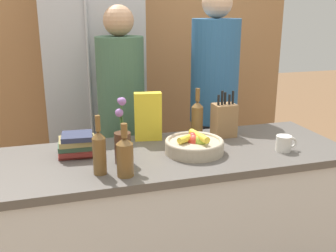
% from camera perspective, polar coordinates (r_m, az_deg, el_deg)
% --- Properties ---
extents(kitchen_island, '(1.86, 0.67, 0.88)m').
position_cam_1_polar(kitchen_island, '(2.25, 0.63, -14.37)').
color(kitchen_island, silver).
rests_on(kitchen_island, ground_plane).
extents(back_wall_wood, '(3.06, 0.12, 2.60)m').
position_cam_1_polar(back_wall_wood, '(3.44, -7.08, 11.51)').
color(back_wall_wood, '#AD7A4C').
rests_on(back_wall_wood, ground_plane).
extents(refrigerator, '(0.71, 0.63, 2.03)m').
position_cam_1_polar(refrigerator, '(3.09, -10.80, 5.44)').
color(refrigerator, '#B7B7BC').
rests_on(refrigerator, ground_plane).
extents(fruit_bowl, '(0.31, 0.31, 0.11)m').
position_cam_1_polar(fruit_bowl, '(2.05, 3.88, -2.70)').
color(fruit_bowl, tan).
rests_on(fruit_bowl, kitchen_island).
extents(knife_block, '(0.13, 0.11, 0.27)m').
position_cam_1_polar(knife_block, '(2.32, 8.13, 0.93)').
color(knife_block, olive).
rests_on(knife_block, kitchen_island).
extents(flower_vase, '(0.08, 0.08, 0.33)m').
position_cam_1_polar(flower_vase, '(1.90, -6.63, -2.12)').
color(flower_vase, '#4C2D1E').
rests_on(flower_vase, kitchen_island).
extents(cereal_box, '(0.16, 0.08, 0.27)m').
position_cam_1_polar(cereal_box, '(2.22, -2.92, 1.39)').
color(cereal_box, yellow).
rests_on(cereal_box, kitchen_island).
extents(coffee_mug, '(0.12, 0.08, 0.08)m').
position_cam_1_polar(coffee_mug, '(2.16, 16.50, -2.43)').
color(coffee_mug, silver).
rests_on(coffee_mug, kitchen_island).
extents(book_stack, '(0.20, 0.17, 0.12)m').
position_cam_1_polar(book_stack, '(2.05, -13.10, -2.66)').
color(book_stack, maroon).
rests_on(book_stack, kitchen_island).
extents(bottle_oil, '(0.07, 0.07, 0.29)m').
position_cam_1_polar(bottle_oil, '(2.29, 4.25, 1.20)').
color(bottle_oil, brown).
rests_on(bottle_oil, kitchen_island).
extents(bottle_vinegar, '(0.06, 0.06, 0.27)m').
position_cam_1_polar(bottle_vinegar, '(1.79, -9.95, -3.63)').
color(bottle_vinegar, brown).
rests_on(bottle_vinegar, kitchen_island).
extents(bottle_wine, '(0.08, 0.08, 0.25)m').
position_cam_1_polar(bottle_wine, '(1.76, -6.27, -4.30)').
color(bottle_wine, brown).
rests_on(bottle_wine, kitchen_island).
extents(person_at_sink, '(0.30, 0.30, 1.63)m').
position_cam_1_polar(person_at_sink, '(2.59, -6.72, 1.33)').
color(person_at_sink, '#383842').
rests_on(person_at_sink, ground_plane).
extents(person_in_blue, '(0.33, 0.33, 1.74)m').
position_cam_1_polar(person_in_blue, '(2.78, 6.67, 3.73)').
color(person_in_blue, '#383842').
rests_on(person_in_blue, ground_plane).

